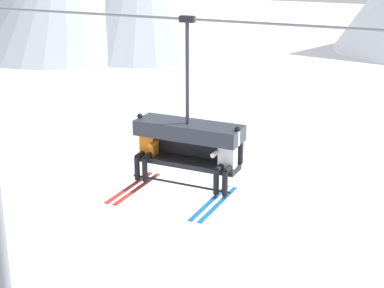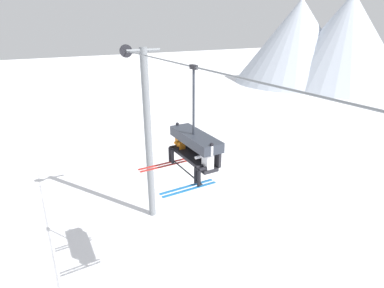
{
  "view_description": "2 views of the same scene",
  "coord_description": "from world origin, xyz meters",
  "views": [
    {
      "loc": [
        3.62,
        -10.56,
        10.08
      ],
      "look_at": [
        -0.95,
        -0.82,
        6.42
      ],
      "focal_mm": 55.0,
      "sensor_mm": 36.0,
      "label": 1
    },
    {
      "loc": [
        6.31,
        -5.02,
        9.91
      ],
      "look_at": [
        -1.24,
        -0.75,
        6.42
      ],
      "focal_mm": 28.0,
      "sensor_mm": 36.0,
      "label": 2
    }
  ],
  "objects": [
    {
      "name": "skier_orange",
      "position": [
        -1.91,
        -0.94,
        6.25
      ],
      "size": [
        0.48,
        1.7,
        1.34
      ],
      "color": "orange"
    },
    {
      "name": "chairlift_chair",
      "position": [
        -1.05,
        -0.73,
        6.54
      ],
      "size": [
        2.13,
        0.74,
        3.2
      ],
      "color": "#232328"
    },
    {
      "name": "skier_white",
      "position": [
        -0.2,
        -0.94,
        6.25
      ],
      "size": [
        0.48,
        1.7,
        1.34
      ],
      "color": "silver"
    },
    {
      "name": "lift_cable",
      "position": [
        0.39,
        -0.8,
        8.8
      ],
      "size": [
        16.86,
        0.05,
        0.05
      ],
      "color": "slate"
    }
  ]
}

